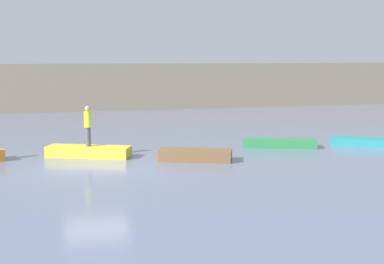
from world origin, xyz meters
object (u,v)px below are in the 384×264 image
(rowboat_brown, at_px, (196,155))
(rowboat_teal, at_px, (363,142))
(person_hiviz_shirt, at_px, (88,124))
(rowboat_green, at_px, (280,143))
(rowboat_yellow, at_px, (89,152))

(rowboat_brown, bearing_deg, rowboat_teal, 33.15)
(rowboat_teal, bearing_deg, rowboat_brown, -134.82)
(rowboat_teal, xyz_separation_m, person_hiviz_shirt, (-13.48, 0.42, 1.29))
(rowboat_brown, xyz_separation_m, rowboat_green, (4.96, 2.30, -0.05))
(rowboat_teal, relative_size, person_hiviz_shirt, 1.72)
(rowboat_green, bearing_deg, rowboat_yellow, -155.63)
(rowboat_green, bearing_deg, rowboat_brown, -131.88)
(rowboat_green, distance_m, rowboat_teal, 4.26)
(rowboat_yellow, bearing_deg, rowboat_green, 25.48)
(rowboat_yellow, xyz_separation_m, rowboat_green, (9.27, 0.18, -0.05))
(rowboat_brown, height_order, person_hiviz_shirt, person_hiviz_shirt)
(rowboat_green, relative_size, person_hiviz_shirt, 1.98)
(rowboat_teal, distance_m, person_hiviz_shirt, 13.55)
(rowboat_brown, relative_size, person_hiviz_shirt, 1.72)
(rowboat_yellow, height_order, rowboat_green, rowboat_yellow)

